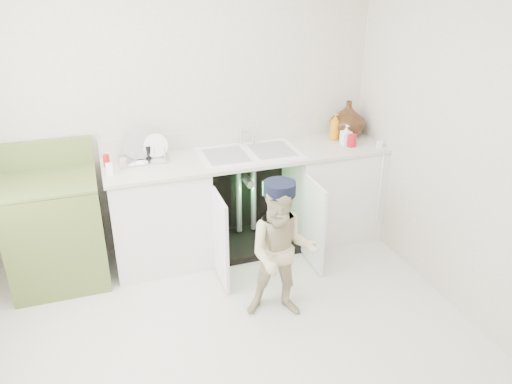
% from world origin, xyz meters
% --- Properties ---
extents(ground, '(3.50, 3.50, 0.00)m').
position_xyz_m(ground, '(0.00, 0.00, 0.00)').
color(ground, beige).
rests_on(ground, ground).
extents(room_shell, '(6.00, 5.50, 1.26)m').
position_xyz_m(room_shell, '(0.00, 0.00, 1.25)').
color(room_shell, beige).
rests_on(room_shell, ground).
extents(counter_run, '(2.44, 1.02, 1.23)m').
position_xyz_m(counter_run, '(0.58, 1.21, 0.48)').
color(counter_run, white).
rests_on(counter_run, ground).
extents(avocado_stove, '(0.71, 0.65, 1.11)m').
position_xyz_m(avocado_stove, '(-1.07, 1.18, 0.46)').
color(avocado_stove, olive).
rests_on(avocado_stove, ground).
extents(repair_worker, '(0.61, 0.95, 1.06)m').
position_xyz_m(repair_worker, '(0.47, 0.19, 0.53)').
color(repair_worker, '#C5BD8E').
rests_on(repair_worker, ground).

